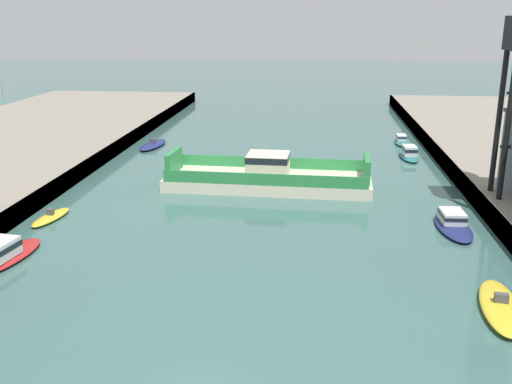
% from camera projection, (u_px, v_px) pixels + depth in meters
% --- Properties ---
extents(chain_ferry, '(19.68, 7.28, 3.30)m').
position_uv_depth(chain_ferry, '(268.00, 177.00, 55.65)').
color(chain_ferry, beige).
rests_on(chain_ferry, ground).
extents(moored_boat_near_left, '(2.27, 6.16, 1.52)m').
position_uv_depth(moored_boat_near_left, '(409.00, 153.00, 67.15)').
color(moored_boat_near_left, '#237075').
rests_on(moored_boat_near_left, ground).
extents(moored_boat_near_right, '(3.03, 7.13, 1.08)m').
position_uv_depth(moored_boat_near_right, '(500.00, 306.00, 32.43)').
color(moored_boat_near_right, yellow).
rests_on(moored_boat_near_right, ground).
extents(moored_boat_mid_left, '(1.67, 4.96, 1.14)m').
position_uv_depth(moored_boat_mid_left, '(401.00, 140.00, 74.81)').
color(moored_boat_mid_left, '#237075').
rests_on(moored_boat_mid_left, ground).
extents(moored_boat_mid_right, '(3.40, 7.31, 1.58)m').
position_uv_depth(moored_boat_mid_right, '(3.00, 253.00, 38.91)').
color(moored_boat_mid_right, red).
rests_on(moored_boat_mid_right, ground).
extents(moored_boat_far_left, '(2.65, 6.92, 1.33)m').
position_uv_depth(moored_boat_far_left, '(453.00, 222.00, 44.99)').
color(moored_boat_far_left, navy).
rests_on(moored_boat_far_left, ground).
extents(moored_boat_far_right, '(2.83, 7.09, 1.04)m').
position_uv_depth(moored_boat_far_right, '(153.00, 145.00, 73.08)').
color(moored_boat_far_right, navy).
rests_on(moored_boat_far_right, ground).
extents(moored_boat_upstream_b, '(2.13, 5.02, 0.93)m').
position_uv_depth(moored_boat_upstream_b, '(51.00, 217.00, 47.03)').
color(moored_boat_upstream_b, yellow).
rests_on(moored_boat_upstream_b, ground).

